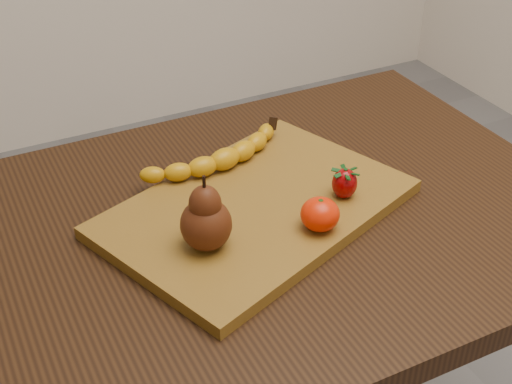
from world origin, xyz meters
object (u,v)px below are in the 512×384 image
table (260,265)px  cutting_board (256,208)px  mandarin (320,214)px  pear (206,212)px

table → cutting_board: cutting_board is taller
table → mandarin: bearing=-60.7°
pear → mandarin: size_ratio=1.98×
table → mandarin: size_ratio=17.64×
table → cutting_board: size_ratio=2.22×
table → cutting_board: 0.11m
cutting_board → mandarin: bearing=-81.6°
table → pear: (-0.11, -0.05, 0.17)m
table → pear: pear is taller
table → pear: 0.21m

